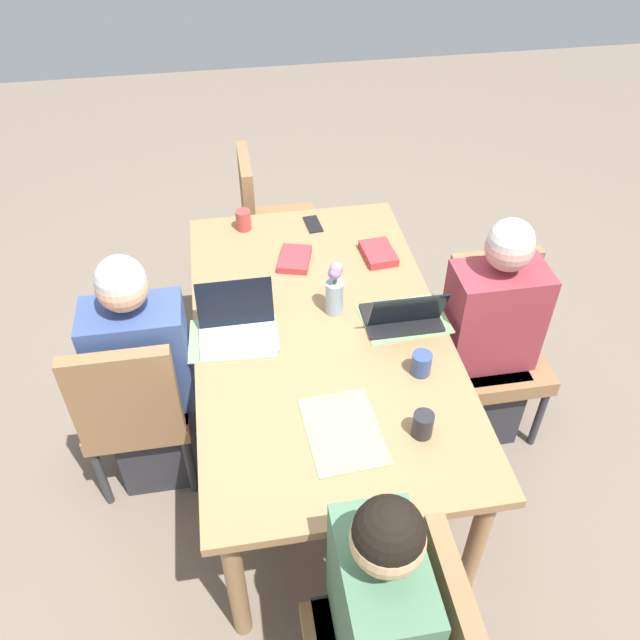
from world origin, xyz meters
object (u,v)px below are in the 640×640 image
at_px(chair_head_left_right_near, 269,219).
at_px(laptop_far_left_near, 403,315).
at_px(person_near_left_far, 148,385).
at_px(chair_near_left_far, 134,404).
at_px(phone_black, 313,224).
at_px(coffee_mug_near_right, 421,364).
at_px(coffee_mug_centre_left, 243,220).
at_px(chair_far_left_near, 492,337).
at_px(coffee_mug_near_left, 423,425).
at_px(laptop_near_left_far, 237,325).
at_px(person_far_left_near, 487,345).
at_px(dining_table, 320,342).
at_px(book_blue_cover, 295,259).
at_px(book_red_cover, 378,253).
at_px(person_head_right_left_mid, 376,630).
at_px(flower_vase, 335,287).

height_order(chair_head_left_right_near, laptop_far_left_near, laptop_far_left_near).
bearing_deg(person_near_left_far, chair_near_left_far, -38.76).
bearing_deg(phone_black, chair_near_left_far, -52.26).
xyz_separation_m(coffee_mug_near_right, coffee_mug_centre_left, (-1.12, -0.60, 0.00)).
relative_size(chair_far_left_near, coffee_mug_near_left, 9.05).
distance_m(chair_far_left_near, coffee_mug_near_left, 0.94).
xyz_separation_m(laptop_near_left_far, coffee_mug_centre_left, (-0.77, 0.09, 0.01)).
distance_m(person_far_left_near, chair_head_left_right_near, 1.53).
height_order(dining_table, coffee_mug_near_left, coffee_mug_near_left).
height_order(book_blue_cover, phone_black, book_blue_cover).
xyz_separation_m(person_near_left_far, book_red_cover, (-0.45, 1.11, 0.24)).
relative_size(person_head_right_left_mid, coffee_mug_near_left, 12.02).
relative_size(dining_table, laptop_far_left_near, 5.79).
distance_m(dining_table, person_head_right_left_mid, 1.16).
xyz_separation_m(chair_head_left_right_near, laptop_far_left_near, (1.28, 0.44, 0.29)).
distance_m(person_near_left_far, phone_black, 1.17).
xyz_separation_m(laptop_near_left_far, book_red_cover, (-0.43, 0.70, -0.02)).
relative_size(chair_far_left_near, person_head_right_left_mid, 0.75).
height_order(person_head_right_left_mid, chair_head_left_right_near, person_head_right_left_mid).
height_order(person_near_left_far, phone_black, person_near_left_far).
height_order(dining_table, book_blue_cover, book_blue_cover).
bearing_deg(person_near_left_far, person_far_left_near, 89.86).
relative_size(laptop_far_left_near, book_red_cover, 1.60).
relative_size(person_near_left_far, laptop_near_left_far, 3.73).
height_order(laptop_far_left_near, coffee_mug_near_right, laptop_far_left_near).
height_order(chair_near_left_far, coffee_mug_near_right, chair_near_left_far).
bearing_deg(dining_table, person_far_left_near, 90.40).
bearing_deg(coffee_mug_centre_left, flower_vase, 25.37).
relative_size(person_near_left_far, laptop_far_left_near, 3.73).
relative_size(dining_table, book_blue_cover, 9.27).
relative_size(chair_head_left_right_near, book_blue_cover, 4.50).
relative_size(laptop_near_left_far, phone_black, 2.13).
xyz_separation_m(coffee_mug_near_right, book_red_cover, (-0.77, 0.02, -0.03)).
height_order(dining_table, chair_far_left_near, chair_far_left_near).
distance_m(dining_table, book_blue_cover, 0.49).
xyz_separation_m(chair_far_left_near, phone_black, (-0.70, -0.74, 0.25)).
xyz_separation_m(flower_vase, book_red_cover, (-0.36, 0.28, -0.11)).
bearing_deg(person_far_left_near, coffee_mug_near_right, -53.56).
distance_m(person_head_right_left_mid, laptop_near_left_far, 1.26).
bearing_deg(book_red_cover, person_far_left_near, 37.70).
bearing_deg(flower_vase, coffee_mug_near_left, 14.70).
relative_size(person_near_left_far, book_blue_cover, 5.97).
xyz_separation_m(person_head_right_left_mid, coffee_mug_near_right, (-0.84, 0.36, 0.27)).
relative_size(chair_head_left_right_near, coffee_mug_centre_left, 8.65).
bearing_deg(chair_far_left_near, dining_table, -84.51).
bearing_deg(coffee_mug_near_right, book_blue_cover, -154.27).
bearing_deg(flower_vase, chair_near_left_far, -79.42).
bearing_deg(book_blue_cover, coffee_mug_near_left, 31.47).
bearing_deg(chair_far_left_near, person_head_right_left_mid, -34.63).
bearing_deg(person_near_left_far, chair_far_left_near, 92.57).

